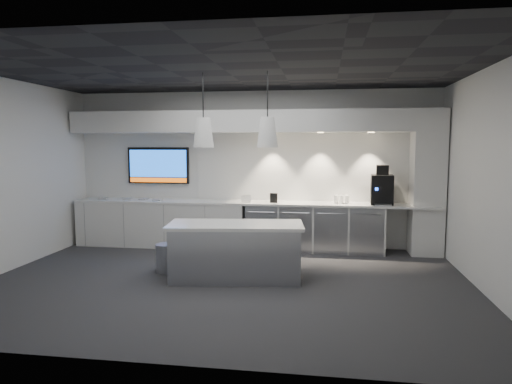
% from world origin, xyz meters
% --- Properties ---
extents(floor, '(7.00, 7.00, 0.00)m').
position_xyz_m(floor, '(0.00, 0.00, 0.00)').
color(floor, '#2F2E31').
rests_on(floor, ground).
extents(ceiling, '(7.00, 7.00, 0.00)m').
position_xyz_m(ceiling, '(0.00, 0.00, 3.00)').
color(ceiling, black).
rests_on(ceiling, wall_back).
extents(wall_back, '(7.00, 0.00, 7.00)m').
position_xyz_m(wall_back, '(0.00, 2.50, 1.50)').
color(wall_back, white).
rests_on(wall_back, floor).
extents(wall_front, '(7.00, 0.00, 7.00)m').
position_xyz_m(wall_front, '(0.00, -2.50, 1.50)').
color(wall_front, white).
rests_on(wall_front, floor).
extents(wall_left, '(0.00, 7.00, 7.00)m').
position_xyz_m(wall_left, '(-3.50, 0.00, 1.50)').
color(wall_left, white).
rests_on(wall_left, floor).
extents(wall_right, '(0.00, 7.00, 7.00)m').
position_xyz_m(wall_right, '(3.50, 0.00, 1.50)').
color(wall_right, white).
rests_on(wall_right, floor).
extents(back_counter, '(6.80, 0.65, 0.04)m').
position_xyz_m(back_counter, '(0.00, 2.17, 0.88)').
color(back_counter, white).
rests_on(back_counter, left_base_cabinets).
extents(left_base_cabinets, '(3.30, 0.63, 0.86)m').
position_xyz_m(left_base_cabinets, '(-1.75, 2.17, 0.43)').
color(left_base_cabinets, white).
rests_on(left_base_cabinets, floor).
extents(fridge_unit_a, '(0.60, 0.61, 0.85)m').
position_xyz_m(fridge_unit_a, '(0.25, 2.17, 0.42)').
color(fridge_unit_a, '#989AA0').
rests_on(fridge_unit_a, floor).
extents(fridge_unit_b, '(0.60, 0.61, 0.85)m').
position_xyz_m(fridge_unit_b, '(0.88, 2.17, 0.42)').
color(fridge_unit_b, '#989AA0').
rests_on(fridge_unit_b, floor).
extents(fridge_unit_c, '(0.60, 0.61, 0.85)m').
position_xyz_m(fridge_unit_c, '(1.51, 2.17, 0.42)').
color(fridge_unit_c, '#989AA0').
rests_on(fridge_unit_c, floor).
extents(fridge_unit_d, '(0.60, 0.61, 0.85)m').
position_xyz_m(fridge_unit_d, '(2.14, 2.17, 0.42)').
color(fridge_unit_d, '#989AA0').
rests_on(fridge_unit_d, floor).
extents(backsplash, '(4.60, 0.03, 1.30)m').
position_xyz_m(backsplash, '(1.20, 2.48, 1.55)').
color(backsplash, white).
rests_on(backsplash, wall_back).
extents(soffit, '(6.90, 0.60, 0.40)m').
position_xyz_m(soffit, '(0.00, 2.20, 2.40)').
color(soffit, white).
rests_on(soffit, wall_back).
extents(column, '(0.55, 0.55, 2.60)m').
position_xyz_m(column, '(3.20, 2.20, 1.30)').
color(column, white).
rests_on(column, floor).
extents(wall_tv, '(1.25, 0.07, 0.72)m').
position_xyz_m(wall_tv, '(-1.90, 2.45, 1.56)').
color(wall_tv, black).
rests_on(wall_tv, wall_back).
extents(island, '(2.04, 1.06, 0.83)m').
position_xyz_m(island, '(0.11, 0.19, 0.42)').
color(island, '#989AA0').
rests_on(island, floor).
extents(bin, '(0.33, 0.33, 0.44)m').
position_xyz_m(bin, '(-1.03, 0.38, 0.22)').
color(bin, '#989AA0').
rests_on(bin, floor).
extents(coffee_machine, '(0.42, 0.58, 0.71)m').
position_xyz_m(coffee_machine, '(2.42, 2.20, 1.19)').
color(coffee_machine, black).
rests_on(coffee_machine, back_counter).
extents(sign_black, '(0.14, 0.03, 0.18)m').
position_xyz_m(sign_black, '(0.46, 2.08, 0.99)').
color(sign_black, black).
rests_on(sign_black, back_counter).
extents(sign_white, '(0.18, 0.05, 0.14)m').
position_xyz_m(sign_white, '(-0.06, 2.05, 0.97)').
color(sign_white, white).
rests_on(sign_white, back_counter).
extents(cup_cluster, '(0.27, 0.17, 0.15)m').
position_xyz_m(cup_cluster, '(1.70, 2.18, 0.97)').
color(cup_cluster, white).
rests_on(cup_cluster, back_counter).
extents(tray_a, '(0.19, 0.19, 0.02)m').
position_xyz_m(tray_a, '(-2.94, 2.13, 0.91)').
color(tray_a, '#9A9A9A').
rests_on(tray_a, back_counter).
extents(tray_b, '(0.20, 0.20, 0.02)m').
position_xyz_m(tray_b, '(-2.45, 2.17, 0.91)').
color(tray_b, '#9A9A9A').
rests_on(tray_b, back_counter).
extents(tray_c, '(0.17, 0.17, 0.02)m').
position_xyz_m(tray_c, '(-2.12, 2.17, 0.91)').
color(tray_c, '#9A9A9A').
rests_on(tray_c, back_counter).
extents(tray_d, '(0.17, 0.17, 0.02)m').
position_xyz_m(tray_d, '(-1.80, 2.10, 0.91)').
color(tray_d, '#9A9A9A').
rests_on(tray_d, back_counter).
extents(pendant_left, '(0.30, 0.30, 1.13)m').
position_xyz_m(pendant_left, '(-0.36, 0.19, 2.15)').
color(pendant_left, white).
rests_on(pendant_left, ceiling).
extents(pendant_right, '(0.30, 0.30, 1.13)m').
position_xyz_m(pendant_right, '(0.57, 0.19, 2.15)').
color(pendant_right, white).
rests_on(pendant_right, ceiling).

